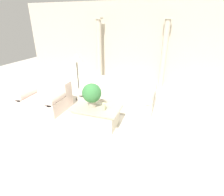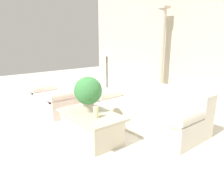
{
  "view_description": "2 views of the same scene",
  "coord_description": "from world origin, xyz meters",
  "px_view_note": "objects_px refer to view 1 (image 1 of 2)",
  "views": [
    {
      "loc": [
        1.58,
        -3.95,
        2.45
      ],
      "look_at": [
        0.21,
        0.1,
        0.56
      ],
      "focal_mm": 28.0,
      "sensor_mm": 36.0,
      "label": 1
    },
    {
      "loc": [
        2.87,
        -2.35,
        1.72
      ],
      "look_at": [
        -0.08,
        0.08,
        0.65
      ],
      "focal_mm": 35.0,
      "sensor_mm": 36.0,
      "label": 2
    }
  ],
  "objects_px": {
    "loveseat": "(46,97)",
    "potted_plant": "(92,94)",
    "sofa_long": "(118,95)",
    "floor_lamp": "(77,62)",
    "coffee_table": "(96,116)"
  },
  "relations": [
    {
      "from": "floor_lamp",
      "to": "coffee_table",
      "type": "bearing_deg",
      "value": -47.31
    },
    {
      "from": "sofa_long",
      "to": "coffee_table",
      "type": "xyz_separation_m",
      "value": [
        -0.19,
        -1.27,
        -0.08
      ]
    },
    {
      "from": "sofa_long",
      "to": "floor_lamp",
      "type": "relative_size",
      "value": 1.45
    },
    {
      "from": "loveseat",
      "to": "potted_plant",
      "type": "distance_m",
      "value": 1.81
    },
    {
      "from": "potted_plant",
      "to": "sofa_long",
      "type": "bearing_deg",
      "value": 76.72
    },
    {
      "from": "loveseat",
      "to": "coffee_table",
      "type": "height_order",
      "value": "loveseat"
    },
    {
      "from": "sofa_long",
      "to": "floor_lamp",
      "type": "distance_m",
      "value": 1.67
    },
    {
      "from": "potted_plant",
      "to": "floor_lamp",
      "type": "bearing_deg",
      "value": 130.69
    },
    {
      "from": "loveseat",
      "to": "potted_plant",
      "type": "height_order",
      "value": "potted_plant"
    },
    {
      "from": "coffee_table",
      "to": "loveseat",
      "type": "bearing_deg",
      "value": 167.74
    },
    {
      "from": "loveseat",
      "to": "floor_lamp",
      "type": "distance_m",
      "value": 1.43
    },
    {
      "from": "loveseat",
      "to": "potted_plant",
      "type": "bearing_deg",
      "value": -12.11
    },
    {
      "from": "sofa_long",
      "to": "floor_lamp",
      "type": "bearing_deg",
      "value": 179.52
    },
    {
      "from": "sofa_long",
      "to": "potted_plant",
      "type": "relative_size",
      "value": 3.69
    },
    {
      "from": "coffee_table",
      "to": "sofa_long",
      "type": "bearing_deg",
      "value": 81.52
    }
  ]
}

